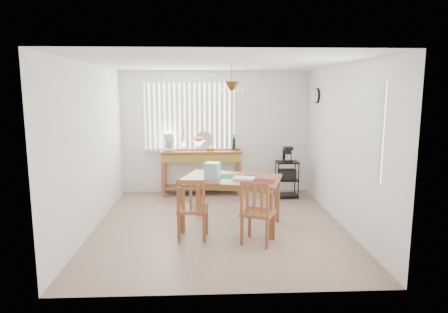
{
  "coord_description": "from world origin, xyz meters",
  "views": [
    {
      "loc": [
        -0.21,
        -6.27,
        2.18
      ],
      "look_at": [
        0.1,
        0.55,
        1.05
      ],
      "focal_mm": 32.0,
      "sensor_mm": 36.0,
      "label": 1
    }
  ],
  "objects_px": {
    "dining_table": "(231,183)",
    "chair_right": "(257,213)",
    "wire_cart": "(287,176)",
    "cart_items": "(287,155)",
    "chair_left": "(192,209)",
    "sideboard": "(202,161)"
  },
  "relations": [
    {
      "from": "sideboard",
      "to": "dining_table",
      "type": "relative_size",
      "value": 0.97
    },
    {
      "from": "chair_right",
      "to": "sideboard",
      "type": "bearing_deg",
      "value": 106.11
    },
    {
      "from": "wire_cart",
      "to": "chair_right",
      "type": "relative_size",
      "value": 0.8
    },
    {
      "from": "chair_right",
      "to": "chair_left",
      "type": "bearing_deg",
      "value": 166.01
    },
    {
      "from": "chair_left",
      "to": "sideboard",
      "type": "bearing_deg",
      "value": 87.35
    },
    {
      "from": "chair_right",
      "to": "cart_items",
      "type": "bearing_deg",
      "value": 69.5
    },
    {
      "from": "dining_table",
      "to": "cart_items",
      "type": "bearing_deg",
      "value": 54.02
    },
    {
      "from": "chair_left",
      "to": "chair_right",
      "type": "distance_m",
      "value": 0.96
    },
    {
      "from": "cart_items",
      "to": "chair_right",
      "type": "height_order",
      "value": "cart_items"
    },
    {
      "from": "sideboard",
      "to": "cart_items",
      "type": "height_order",
      "value": "cart_items"
    },
    {
      "from": "chair_right",
      "to": "dining_table",
      "type": "bearing_deg",
      "value": 113.08
    },
    {
      "from": "chair_right",
      "to": "wire_cart",
      "type": "bearing_deg",
      "value": 69.44
    },
    {
      "from": "cart_items",
      "to": "chair_left",
      "type": "xyz_separation_m",
      "value": [
        -1.86,
        -2.26,
        -0.44
      ]
    },
    {
      "from": "cart_items",
      "to": "chair_right",
      "type": "distance_m",
      "value": 2.69
    },
    {
      "from": "dining_table",
      "to": "chair_right",
      "type": "height_order",
      "value": "chair_right"
    },
    {
      "from": "wire_cart",
      "to": "sideboard",
      "type": "bearing_deg",
      "value": 169.24
    },
    {
      "from": "wire_cart",
      "to": "chair_right",
      "type": "distance_m",
      "value": 2.65
    },
    {
      "from": "sideboard",
      "to": "dining_table",
      "type": "distance_m",
      "value": 2.11
    },
    {
      "from": "dining_table",
      "to": "chair_left",
      "type": "relative_size",
      "value": 1.86
    },
    {
      "from": "wire_cart",
      "to": "chair_right",
      "type": "bearing_deg",
      "value": -110.56
    },
    {
      "from": "dining_table",
      "to": "chair_right",
      "type": "relative_size",
      "value": 1.85
    },
    {
      "from": "wire_cart",
      "to": "chair_right",
      "type": "xyz_separation_m",
      "value": [
        -0.93,
        -2.48,
        0.01
      ]
    }
  ]
}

